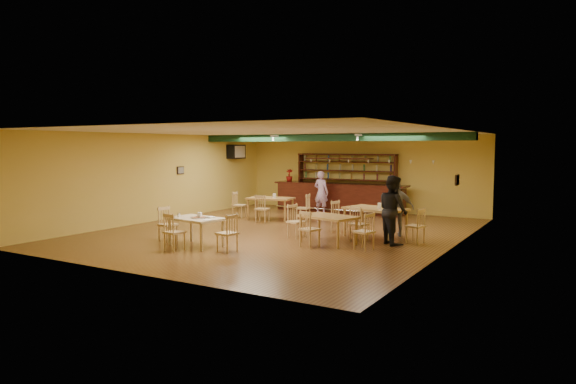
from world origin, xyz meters
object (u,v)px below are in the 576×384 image
Objects in this scene: dining_table_d at (328,229)px; patron_right_a at (393,210)px; patron_bar at (321,192)px; dining_table_a at (270,209)px; near_table at (196,232)px; dining_table_b at (375,222)px; bar_counter at (339,198)px.

dining_table_d is 1.78m from patron_right_a.
patron_right_a is at bearing 139.11° from patron_bar.
dining_table_a is 1.12× the size of near_table.
patron_bar is at bearing -1.70° from patron_right_a.
dining_table_b reaches higher than dining_table_a.
near_table is at bearing -88.58° from dining_table_a.
patron_right_a reaches higher than patron_bar.
dining_table_b is (4.49, -1.53, 0.03)m from dining_table_a.
near_table is (-0.21, -8.26, -0.19)m from bar_counter.
bar_counter is 3.34m from dining_table_a.
patron_bar is (-0.16, 7.43, 0.45)m from near_table.
dining_table_a is 5.25m from near_table.
dining_table_b is at bearing 138.88° from patron_bar.
patron_bar is at bearing -114.07° from bar_counter.
dining_table_b reaches higher than dining_table_d.
dining_table_d is at bearing 123.79° from patron_bar.
near_table is (1.00, -5.15, -0.02)m from dining_table_a.
near_table is at bearing -119.86° from dining_table_b.
dining_table_b is (3.28, -4.64, -0.15)m from bar_counter.
dining_table_a reaches higher than dining_table_d.
dining_table_d is at bearing -48.77° from dining_table_a.
patron_right_a is (0.80, -0.80, 0.49)m from dining_table_b.
bar_counter is 2.97× the size of patron_right_a.
dining_table_b is at bearing 54.60° from near_table.
dining_table_d is 1.07× the size of near_table.
dining_table_a is 4.85m from dining_table_d.
patron_bar is (0.84, 2.28, 0.43)m from dining_table_a.
dining_table_a is at bearing 109.52° from near_table.
dining_table_b is 0.92× the size of patron_right_a.
patron_right_a is (5.29, -2.33, 0.52)m from dining_table_a.
dining_table_a is at bearing 175.22° from dining_table_b.
dining_table_b is 1.21× the size of near_table.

